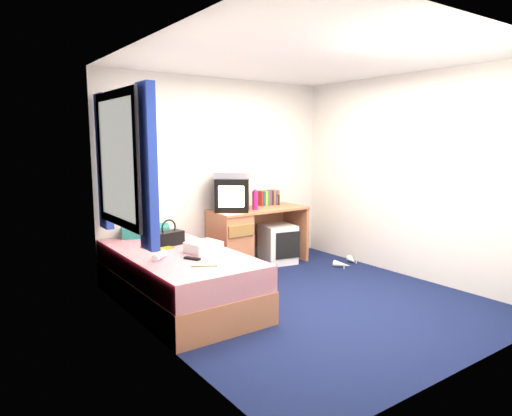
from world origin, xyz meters
TOP-DOWN VIEW (x-y plane):
  - ground at (0.00, 0.00)m, footprint 3.40×3.40m
  - room_shell at (0.00, 0.00)m, footprint 3.40×3.40m
  - bed at (-1.10, 0.70)m, footprint 1.01×2.00m
  - pillow at (-1.06, 1.58)m, footprint 0.61×0.49m
  - desk at (0.14, 1.44)m, footprint 1.30×0.55m
  - storage_cube at (0.68, 1.35)m, footprint 0.48×0.48m
  - crt_tv at (0.02, 1.44)m, footprint 0.55×0.55m
  - vcr at (0.03, 1.44)m, footprint 0.51×0.50m
  - book_row at (0.71, 1.60)m, footprint 0.31×0.13m
  - picture_frame at (0.83, 1.56)m, footprint 0.05×0.12m
  - pink_water_bottle at (0.31, 1.35)m, footprint 0.08×0.08m
  - aerosol_can at (0.27, 1.49)m, footprint 0.05×0.05m
  - handbag at (-1.04, 1.00)m, footprint 0.31×0.21m
  - towel at (-0.90, 0.52)m, footprint 0.34×0.30m
  - magazine at (-1.21, 0.94)m, footprint 0.28×0.33m
  - water_bottle at (-1.36, 0.51)m, footprint 0.19×0.19m
  - colour_swatch_fan at (-1.14, 0.07)m, footprint 0.22×0.17m
  - remote_control at (-1.12, 0.33)m, footprint 0.12×0.16m
  - window_assembly at (-1.55, 0.90)m, footprint 0.11×1.42m
  - white_heels at (1.34, 0.71)m, footprint 0.44×0.31m

SIDE VIEW (x-z plane):
  - ground at x=0.00m, z-range 0.00..0.00m
  - white_heels at x=1.34m, z-range -0.01..0.09m
  - storage_cube at x=0.68m, z-range 0.00..0.51m
  - bed at x=-1.10m, z-range 0.00..0.54m
  - desk at x=0.14m, z-range 0.03..0.78m
  - colour_swatch_fan at x=-1.14m, z-range 0.54..0.55m
  - magazine at x=-1.21m, z-range 0.54..0.55m
  - remote_control at x=-1.12m, z-range 0.54..0.56m
  - water_bottle at x=-1.36m, z-range 0.54..0.61m
  - towel at x=-0.90m, z-range 0.54..0.64m
  - pillow at x=-1.06m, z-range 0.54..0.65m
  - handbag at x=-1.04m, z-range 0.48..0.76m
  - picture_frame at x=0.83m, z-range 0.75..0.89m
  - aerosol_can at x=0.27m, z-range 0.75..0.92m
  - book_row at x=0.71m, z-range 0.75..0.95m
  - pink_water_bottle at x=0.31m, z-range 0.75..0.98m
  - crt_tv at x=0.02m, z-range 0.75..1.16m
  - vcr at x=0.03m, z-range 1.16..1.24m
  - window_assembly at x=-1.55m, z-range 0.72..2.12m
  - room_shell at x=0.00m, z-range -0.25..3.15m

